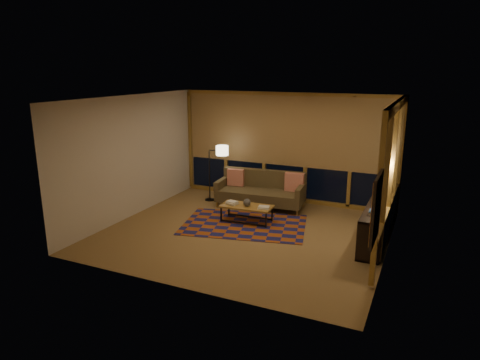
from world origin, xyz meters
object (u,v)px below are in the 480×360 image
at_px(floor_lamp, 209,173).
at_px(coffee_table, 247,214).
at_px(sofa, 260,190).
at_px(bookshelf, 379,217).

bearing_deg(floor_lamp, coffee_table, -56.24).
distance_m(sofa, floor_lamp, 1.41).
bearing_deg(sofa, coffee_table, -89.02).
relative_size(sofa, bookshelf, 0.71).
relative_size(floor_lamp, bookshelf, 0.48).
distance_m(sofa, bookshelf, 2.89).
relative_size(coffee_table, bookshelf, 0.38).
xyz_separation_m(sofa, coffee_table, (0.11, -1.07, -0.24)).
xyz_separation_m(coffee_table, bookshelf, (2.70, 0.43, 0.18)).
xyz_separation_m(sofa, floor_lamp, (-1.38, 0.00, 0.28)).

